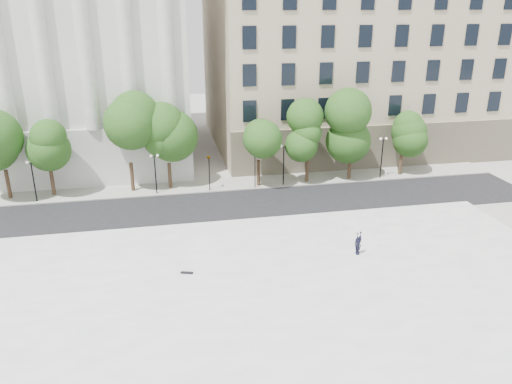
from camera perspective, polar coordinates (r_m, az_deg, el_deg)
ground at (r=29.94m, az=0.94°, el=-14.76°), size 160.00×160.00×0.00m
plaza at (r=32.26m, az=-0.20°, el=-11.40°), size 44.00×22.00×0.45m
street at (r=45.58m, az=-3.81°, el=-1.73°), size 60.00×8.00×0.02m
far_sidewalk at (r=51.13m, az=-4.71°, el=0.84°), size 60.00×4.00×0.12m
building_west at (r=63.66m, az=-22.70°, el=15.14°), size 31.50×27.65×25.60m
building_east at (r=67.90m, az=11.01°, el=15.07°), size 36.00×26.15×23.00m
traffic_light_west at (r=48.34m, az=-5.43°, el=4.07°), size 0.50×1.59×4.13m
traffic_light_east at (r=48.94m, az=-0.12°, el=4.53°), size 0.90×1.87×4.24m
person_lying at (r=36.87m, az=11.52°, el=-6.66°), size 1.21×1.85×0.47m
skateboard at (r=34.16m, az=-7.91°, el=-9.12°), size 0.86×0.46×0.09m
street_trees at (r=49.02m, az=-7.08°, el=6.25°), size 43.60×5.34×7.77m
lamp_posts at (r=48.98m, az=-3.79°, el=3.51°), size 35.16×0.28×4.51m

